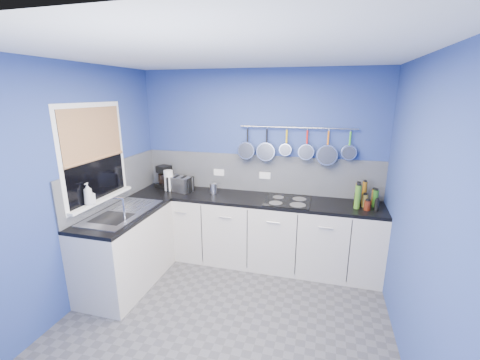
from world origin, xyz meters
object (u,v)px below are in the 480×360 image
at_px(canister, 213,188).
at_px(soap_bottle_b, 90,196).
at_px(paper_towel, 169,180).
at_px(toaster, 180,184).
at_px(soap_bottle_a, 88,194).
at_px(coffee_maker, 164,177).
at_px(hob, 288,201).

bearing_deg(canister, soap_bottle_b, -130.65).
relative_size(paper_towel, toaster, 0.91).
xyz_separation_m(soap_bottle_a, soap_bottle_b, (0.00, 0.02, -0.03)).
xyz_separation_m(soap_bottle_a, coffee_maker, (0.21, 1.24, -0.12)).
distance_m(soap_bottle_a, coffee_maker, 1.26).
height_order(paper_towel, canister, paper_towel).
relative_size(soap_bottle_a, soap_bottle_b, 1.39).
relative_size(paper_towel, coffee_maker, 0.90).
xyz_separation_m(toaster, hob, (1.47, -0.07, -0.09)).
relative_size(soap_bottle_a, hob, 0.44).
bearing_deg(paper_towel, coffee_maker, 140.51).
xyz_separation_m(soap_bottle_a, toaster, (0.51, 1.14, -0.17)).
relative_size(coffee_maker, hob, 0.56).
bearing_deg(soap_bottle_b, soap_bottle_a, -90.00).
bearing_deg(toaster, canister, 20.70).
xyz_separation_m(paper_towel, hob, (1.64, -0.06, -0.13)).
relative_size(soap_bottle_a, coffee_maker, 0.77).
xyz_separation_m(coffee_maker, toaster, (0.30, -0.10, -0.06)).
distance_m(coffee_maker, toaster, 0.33).
height_order(soap_bottle_a, soap_bottle_b, soap_bottle_a).
xyz_separation_m(coffee_maker, hob, (1.78, -0.17, -0.15)).
relative_size(soap_bottle_a, paper_towel, 0.86).
bearing_deg(coffee_maker, hob, 12.31).
relative_size(soap_bottle_b, coffee_maker, 0.56).
bearing_deg(soap_bottle_b, canister, 49.35).
height_order(toaster, hob, toaster).
height_order(soap_bottle_a, hob, soap_bottle_a).
bearing_deg(soap_bottle_a, toaster, 65.87).
height_order(soap_bottle_b, hob, soap_bottle_b).
height_order(toaster, canister, toaster).
bearing_deg(soap_bottle_b, coffee_maker, 80.42).
bearing_deg(toaster, paper_towel, -159.41).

